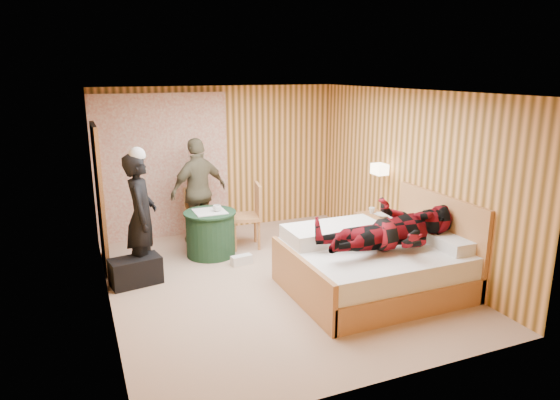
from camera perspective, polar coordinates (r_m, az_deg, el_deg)
name	(u,v)px	position (r m, az deg, el deg)	size (l,w,h in m)	color
floor	(273,280)	(6.84, -0.75, -9.10)	(4.20, 5.00, 0.01)	tan
ceiling	(273,91)	(6.27, -0.83, 12.30)	(4.20, 5.00, 0.01)	silver
wall_back	(220,159)	(8.76, -6.91, 4.65)	(4.20, 0.02, 2.50)	#F0A55C
wall_left	(102,207)	(6.01, -19.71, -0.74)	(0.02, 5.00, 2.50)	#F0A55C
wall_right	(407,177)	(7.46, 14.36, 2.55)	(0.02, 5.00, 2.50)	#F0A55C
curtain	(163,167)	(8.49, -13.28, 3.70)	(2.20, 0.08, 2.40)	beige
doorway	(100,197)	(7.42, -19.92, 0.27)	(0.06, 0.90, 2.05)	black
wall_lamp	(380,169)	(7.71, 11.34, 3.48)	(0.26, 0.24, 0.16)	gold
bed	(377,264)	(6.57, 11.00, -7.23)	(2.17, 1.71, 1.18)	tan
nightstand	(375,233)	(7.91, 10.84, -3.70)	(0.44, 0.60, 0.58)	tan
round_table	(211,233)	(7.67, -7.94, -3.77)	(0.79, 0.79, 0.70)	#1D3F21
chair_far	(199,211)	(8.20, -9.22, -1.23)	(0.49, 0.49, 0.93)	tan
chair_near	(251,211)	(7.90, -3.36, -1.23)	(0.55, 0.55, 1.03)	tan
duffel_bag	(136,271)	(6.91, -16.17, -7.81)	(0.65, 0.34, 0.37)	black
sneaker_left	(207,252)	(7.75, -8.34, -5.87)	(0.27, 0.11, 0.12)	silver
sneaker_right	(242,260)	(7.35, -4.42, -6.84)	(0.31, 0.12, 0.14)	silver
woman_standing	(141,217)	(6.92, -15.56, -1.83)	(0.63, 0.41, 1.71)	black
man_at_table	(199,191)	(8.15, -9.27, 1.02)	(1.01, 0.42, 1.72)	brown
man_on_bed	(392,218)	(6.18, 12.72, -2.04)	(1.77, 0.67, 0.86)	maroon
book_lower	(378,216)	(7.79, 11.15, -1.77)	(0.17, 0.22, 0.02)	silver
book_upper	(378,214)	(7.78, 11.15, -1.62)	(0.16, 0.22, 0.02)	silver
cup_nightstand	(372,210)	(7.92, 10.44, -1.18)	(0.10, 0.10, 0.09)	silver
cup_table	(217,208)	(7.53, -7.21, -0.93)	(0.12, 0.12, 0.10)	silver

